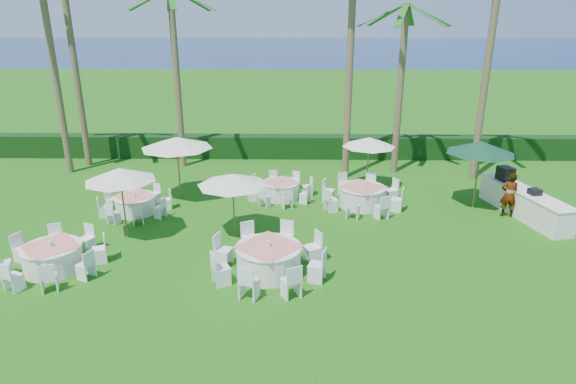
# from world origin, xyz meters

# --- Properties ---
(ground) EXTENTS (120.00, 120.00, 0.00)m
(ground) POSITION_xyz_m (0.00, 0.00, 0.00)
(ground) COLOR #1E4F0D
(ground) RESTS_ON ground
(hedge) EXTENTS (34.00, 1.00, 1.20)m
(hedge) POSITION_xyz_m (0.00, 12.00, 0.60)
(hedge) COLOR black
(hedge) RESTS_ON ground
(ocean) EXTENTS (260.00, 260.00, 0.00)m
(ocean) POSITION_xyz_m (0.00, 102.00, 0.00)
(ocean) COLOR #07234F
(ocean) RESTS_ON ground
(banquet_table_a) EXTENTS (3.02, 3.02, 0.94)m
(banquet_table_a) POSITION_xyz_m (-6.25, -0.73, 0.41)
(banquet_table_a) COLOR white
(banquet_table_a) RESTS_ON ground
(banquet_table_b) EXTENTS (3.44, 3.44, 1.04)m
(banquet_table_b) POSITION_xyz_m (0.34, -0.80, 0.46)
(banquet_table_b) COLOR white
(banquet_table_b) RESTS_ON ground
(banquet_table_d) EXTENTS (2.69, 2.69, 0.85)m
(banquet_table_d) POSITION_xyz_m (-5.17, 3.83, 0.37)
(banquet_table_d) COLOR white
(banquet_table_d) RESTS_ON ground
(banquet_table_e) EXTENTS (2.80, 2.80, 0.87)m
(banquet_table_e) POSITION_xyz_m (0.48, 5.61, 0.37)
(banquet_table_e) COLOR white
(banquet_table_e) RESTS_ON ground
(banquet_table_f) EXTENTS (3.23, 3.23, 0.99)m
(banquet_table_f) POSITION_xyz_m (3.84, 4.74, 0.44)
(banquet_table_f) COLOR white
(banquet_table_f) RESTS_ON ground
(umbrella_a) EXTENTS (2.38, 2.38, 2.54)m
(umbrella_a) POSITION_xyz_m (-4.76, 1.56, 2.32)
(umbrella_a) COLOR brown
(umbrella_a) RESTS_ON ground
(umbrella_b) EXTENTS (2.43, 2.43, 2.29)m
(umbrella_b) POSITION_xyz_m (-1.01, 1.78, 2.09)
(umbrella_b) COLOR brown
(umbrella_b) RESTS_ON ground
(umbrella_c) EXTENTS (2.96, 2.96, 2.65)m
(umbrella_c) POSITION_xyz_m (-3.78, 5.53, 2.42)
(umbrella_c) COLOR brown
(umbrella_c) RESTS_ON ground
(umbrella_d) EXTENTS (2.33, 2.33, 2.38)m
(umbrella_d) POSITION_xyz_m (4.32, 6.81, 2.17)
(umbrella_d) COLOR brown
(umbrella_d) RESTS_ON ground
(umbrella_green) EXTENTS (2.64, 2.64, 2.75)m
(umbrella_green) POSITION_xyz_m (8.34, 4.65, 2.51)
(umbrella_green) COLOR brown
(umbrella_green) RESTS_ON ground
(buffet_table) EXTENTS (1.98, 4.55, 1.58)m
(buffet_table) POSITION_xyz_m (9.95, 3.85, 0.55)
(buffet_table) COLOR white
(buffet_table) RESTS_ON ground
(staff_person) EXTENTS (0.71, 0.53, 1.76)m
(staff_person) POSITION_xyz_m (9.31, 3.75, 0.88)
(staff_person) COLOR gray
(staff_person) RESTS_ON ground
(palm_a) EXTENTS (4.36, 4.27, 10.76)m
(palm_a) POSITION_xyz_m (-9.70, 10.31, 5.86)
(palm_a) COLOR brown
(palm_a) RESTS_ON ground
(palm_b) EXTENTS (4.34, 4.30, 8.57)m
(palm_b) POSITION_xyz_m (-4.72, 10.25, 4.74)
(palm_b) COLOR brown
(palm_b) RESTS_ON ground
(palm_c) EXTENTS (4.40, 4.14, 11.51)m
(palm_c) POSITION_xyz_m (3.52, 8.54, 6.24)
(palm_c) COLOR brown
(palm_c) RESTS_ON ground
(palm_d) EXTENTS (4.38, 4.23, 7.88)m
(palm_d) POSITION_xyz_m (6.03, 9.42, 4.39)
(palm_d) COLOR brown
(palm_d) RESTS_ON ground
(palm_e) EXTENTS (4.20, 4.39, 9.71)m
(palm_e) POSITION_xyz_m (9.63, 8.51, 5.32)
(palm_e) COLOR brown
(palm_e) RESTS_ON ground
(palm_f) EXTENTS (4.40, 3.97, 9.06)m
(palm_f) POSITION_xyz_m (-10.13, 9.07, 4.99)
(palm_f) COLOR brown
(palm_f) RESTS_ON ground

